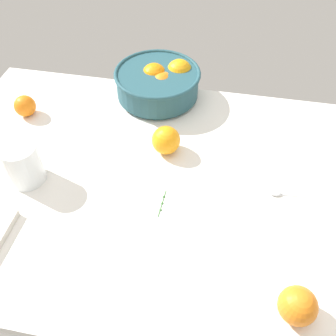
{
  "coord_description": "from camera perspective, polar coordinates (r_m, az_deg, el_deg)",
  "views": [
    {
      "loc": [
        12.58,
        -64.3,
        77.31
      ],
      "look_at": [
        0.47,
        -1.35,
        7.56
      ],
      "focal_mm": 41.04,
      "sensor_mm": 36.0,
      "label": 1
    }
  ],
  "objects": [
    {
      "name": "herb_sprig_0",
      "position": [
        0.97,
        -1.0,
        -5.14
      ],
      "size": [
        0.91,
        8.58,
        0.76
      ],
      "color": "#43783F",
      "rests_on": "ground_plane"
    },
    {
      "name": "loose_orange_0",
      "position": [
        1.07,
        -0.3,
        4.16
      ],
      "size": [
        8.02,
        8.02,
        8.02
      ],
      "primitive_type": "sphere",
      "color": "orange",
      "rests_on": "ground_plane"
    },
    {
      "name": "juice_glass",
      "position": [
        1.05,
        -20.71,
        0.46
      ],
      "size": [
        9.62,
        9.62,
        11.56
      ],
      "color": "white",
      "rests_on": "ground_plane"
    },
    {
      "name": "loose_orange_2",
      "position": [
        1.28,
        -20.47,
        8.63
      ],
      "size": [
        6.58,
        6.58,
        6.58
      ],
      "primitive_type": "sphere",
      "color": "orange",
      "rests_on": "ground_plane"
    },
    {
      "name": "fruit_bowl",
      "position": [
        1.26,
        -1.46,
        12.62
      ],
      "size": [
        27.41,
        27.41,
        11.22
      ],
      "color": "#234C56",
      "rests_on": "ground_plane"
    },
    {
      "name": "loose_orange_3",
      "position": [
        0.84,
        18.7,
        -18.81
      ],
      "size": [
        7.81,
        7.81,
        7.81
      ],
      "primitive_type": "sphere",
      "color": "orange",
      "rests_on": "ground_plane"
    },
    {
      "name": "spoon",
      "position": [
        1.03,
        17.87,
        -3.77
      ],
      "size": [
        17.04,
        2.39,
        1.0
      ],
      "color": "silver",
      "rests_on": "ground_plane"
    },
    {
      "name": "ground_plane",
      "position": [
        1.02,
        -0.12,
        -2.85
      ],
      "size": [
        132.74,
        86.09,
        3.0
      ],
      "primitive_type": "cube",
      "color": "white"
    }
  ]
}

